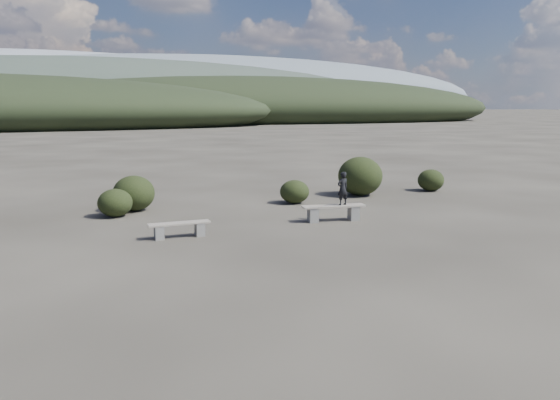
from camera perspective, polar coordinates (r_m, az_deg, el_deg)
name	(u,v)px	position (r m, az deg, el deg)	size (l,w,h in m)	color
ground	(350,283)	(10.85, 7.35, -8.63)	(1200.00, 1200.00, 0.00)	#2C2822
bench_left	(180,228)	(14.59, -10.45, -2.94)	(1.62, 0.37, 0.40)	gray
bench_right	(333,211)	(16.48, 5.61, -1.20)	(1.96, 0.65, 0.48)	gray
seated_person	(343,188)	(16.46, 6.56, 1.21)	(0.37, 0.24, 1.01)	black
shrub_a	(115,203)	(17.79, -16.86, -0.29)	(1.07, 1.07, 0.88)	black
shrub_b	(134,193)	(18.61, -15.03, 0.68)	(1.37, 1.37, 1.17)	black
shrub_c	(295,192)	(19.42, 1.53, 0.88)	(1.04, 1.04, 0.84)	black
shrub_d	(360,176)	(21.36, 8.38, 2.49)	(1.72, 1.72, 1.50)	black
shrub_e	(431,180)	(23.13, 15.49, 2.01)	(1.06, 1.06, 0.89)	black
mountain_ridges	(70,94)	(348.25, -21.10, 10.29)	(500.00, 400.00, 56.00)	black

